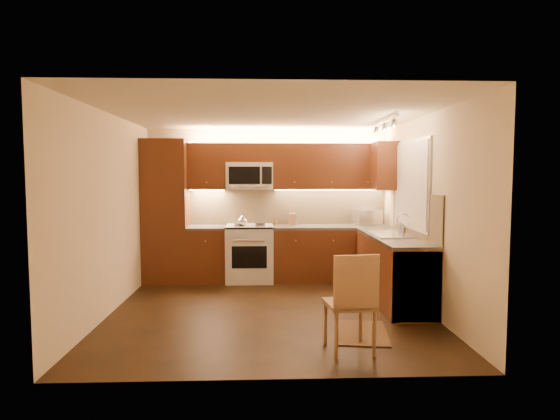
{
  "coord_description": "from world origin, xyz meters",
  "views": [
    {
      "loc": [
        -0.1,
        -5.77,
        1.72
      ],
      "look_at": [
        0.15,
        0.55,
        1.25
      ],
      "focal_mm": 29.44,
      "sensor_mm": 36.0,
      "label": 1
    }
  ],
  "objects_px": {
    "kettle": "(242,220)",
    "soap_bottle": "(401,226)",
    "stove": "(250,253)",
    "sink": "(390,229)",
    "knife_block": "(292,219)",
    "dining_chair": "(349,302)",
    "toaster_oven": "(366,217)",
    "microwave": "(250,176)"
  },
  "relations": [
    {
      "from": "kettle",
      "to": "toaster_oven",
      "type": "xyz_separation_m",
      "value": [
        2.06,
        0.27,
        0.01
      ]
    },
    {
      "from": "kettle",
      "to": "soap_bottle",
      "type": "bearing_deg",
      "value": -23.46
    },
    {
      "from": "microwave",
      "to": "dining_chair",
      "type": "height_order",
      "value": "microwave"
    },
    {
      "from": "sink",
      "to": "soap_bottle",
      "type": "relative_size",
      "value": 4.99
    },
    {
      "from": "microwave",
      "to": "soap_bottle",
      "type": "distance_m",
      "value": 2.55
    },
    {
      "from": "kettle",
      "to": "knife_block",
      "type": "xyz_separation_m",
      "value": [
        0.82,
        0.28,
        -0.02
      ]
    },
    {
      "from": "knife_block",
      "to": "dining_chair",
      "type": "xyz_separation_m",
      "value": [
        0.35,
        -3.22,
        -0.51
      ]
    },
    {
      "from": "toaster_oven",
      "to": "knife_block",
      "type": "distance_m",
      "value": 1.24
    },
    {
      "from": "stove",
      "to": "soap_bottle",
      "type": "bearing_deg",
      "value": -21.16
    },
    {
      "from": "sink",
      "to": "kettle",
      "type": "bearing_deg",
      "value": 154.86
    },
    {
      "from": "dining_chair",
      "to": "knife_block",
      "type": "bearing_deg",
      "value": 88.2
    },
    {
      "from": "toaster_oven",
      "to": "soap_bottle",
      "type": "distance_m",
      "value": 1.04
    },
    {
      "from": "toaster_oven",
      "to": "soap_bottle",
      "type": "bearing_deg",
      "value": -90.73
    },
    {
      "from": "toaster_oven",
      "to": "microwave",
      "type": "bearing_deg",
      "value": 163.58
    },
    {
      "from": "stove",
      "to": "microwave",
      "type": "xyz_separation_m",
      "value": [
        0.0,
        0.14,
        1.26
      ]
    },
    {
      "from": "stove",
      "to": "soap_bottle",
      "type": "xyz_separation_m",
      "value": [
        2.23,
        -0.86,
        0.53
      ]
    },
    {
      "from": "stove",
      "to": "microwave",
      "type": "distance_m",
      "value": 1.27
    },
    {
      "from": "sink",
      "to": "soap_bottle",
      "type": "bearing_deg",
      "value": 48.7
    },
    {
      "from": "kettle",
      "to": "dining_chair",
      "type": "xyz_separation_m",
      "value": [
        1.16,
        -2.94,
        -0.52
      ]
    },
    {
      "from": "kettle",
      "to": "soap_bottle",
      "type": "height_order",
      "value": "kettle"
    },
    {
      "from": "kettle",
      "to": "dining_chair",
      "type": "relative_size",
      "value": 0.19
    },
    {
      "from": "sink",
      "to": "toaster_oven",
      "type": "bearing_deg",
      "value": 92.4
    },
    {
      "from": "sink",
      "to": "dining_chair",
      "type": "bearing_deg",
      "value": -115.97
    },
    {
      "from": "soap_bottle",
      "to": "microwave",
      "type": "bearing_deg",
      "value": 168.51
    },
    {
      "from": "stove",
      "to": "dining_chair",
      "type": "height_order",
      "value": "dining_chair"
    },
    {
      "from": "stove",
      "to": "soap_bottle",
      "type": "distance_m",
      "value": 2.45
    },
    {
      "from": "kettle",
      "to": "soap_bottle",
      "type": "xyz_separation_m",
      "value": [
        2.34,
        -0.73,
        -0.03
      ]
    },
    {
      "from": "microwave",
      "to": "sink",
      "type": "relative_size",
      "value": 0.88
    },
    {
      "from": "sink",
      "to": "knife_block",
      "type": "height_order",
      "value": "knife_block"
    },
    {
      "from": "sink",
      "to": "knife_block",
      "type": "relative_size",
      "value": 4.27
    },
    {
      "from": "microwave",
      "to": "toaster_oven",
      "type": "relative_size",
      "value": 1.76
    },
    {
      "from": "microwave",
      "to": "toaster_oven",
      "type": "xyz_separation_m",
      "value": [
        1.95,
        0.0,
        -0.69
      ]
    },
    {
      "from": "sink",
      "to": "toaster_oven",
      "type": "xyz_separation_m",
      "value": [
        -0.05,
        1.26,
        0.05
      ]
    },
    {
      "from": "microwave",
      "to": "kettle",
      "type": "xyz_separation_m",
      "value": [
        -0.11,
        -0.27,
        -0.7
      ]
    },
    {
      "from": "microwave",
      "to": "soap_bottle",
      "type": "relative_size",
      "value": 4.41
    },
    {
      "from": "soap_bottle",
      "to": "dining_chair",
      "type": "bearing_deg",
      "value": -105.45
    },
    {
      "from": "microwave",
      "to": "kettle",
      "type": "height_order",
      "value": "microwave"
    },
    {
      "from": "sink",
      "to": "kettle",
      "type": "relative_size",
      "value": 4.49
    },
    {
      "from": "knife_block",
      "to": "sink",
      "type": "bearing_deg",
      "value": -48.8
    },
    {
      "from": "stove",
      "to": "sink",
      "type": "relative_size",
      "value": 1.07
    },
    {
      "from": "stove",
      "to": "soap_bottle",
      "type": "height_order",
      "value": "soap_bottle"
    },
    {
      "from": "sink",
      "to": "toaster_oven",
      "type": "distance_m",
      "value": 1.26
    }
  ]
}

